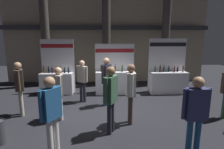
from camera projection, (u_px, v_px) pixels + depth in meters
name	position (u px, v px, depth m)	size (l,w,h in m)	color
ground_plane	(108.00, 112.00, 6.14)	(24.00, 24.00, 0.00)	black
hall_colonnade	(106.00, 34.00, 10.28)	(11.88, 1.23, 5.86)	gray
exhibitor_booth_0	(57.00, 81.00, 8.27)	(1.55, 0.66, 2.55)	white
exhibitor_booth_1	(115.00, 80.00, 8.31)	(1.88, 0.66, 2.34)	white
exhibitor_booth_2	(168.00, 80.00, 8.37)	(1.80, 0.66, 2.59)	white
visitor_0	(51.00, 110.00, 3.67)	(0.40, 0.51, 1.76)	silver
visitor_1	(111.00, 94.00, 4.58)	(0.40, 0.57, 1.83)	#23232D
visitor_3	(131.00, 88.00, 5.13)	(0.26, 0.54, 1.81)	#47382D
visitor_4	(19.00, 84.00, 5.71)	(0.39, 0.53, 1.80)	#ADA393
visitor_5	(59.00, 89.00, 5.43)	(0.33, 0.51, 1.68)	silver
visitor_6	(107.00, 77.00, 6.64)	(0.39, 0.50, 1.85)	navy
visitor_7	(196.00, 110.00, 3.61)	(0.62, 0.26, 1.77)	navy
visitor_9	(82.00, 78.00, 7.06)	(0.46, 0.39, 1.71)	#23232D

